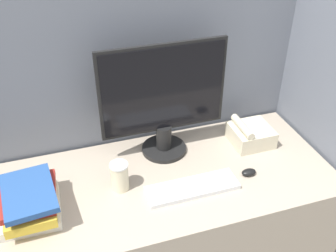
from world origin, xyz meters
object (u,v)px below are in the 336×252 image
object	(u,v)px
coffee_cup	(120,176)
keyboard	(192,188)
book_stack	(29,202)
desk_telephone	(250,134)
mouse	(249,172)
monitor	(163,102)

from	to	relation	value
coffee_cup	keyboard	bearing A→B (deg)	-19.73
book_stack	desk_telephone	size ratio (longest dim) A/B	1.56
book_stack	desk_telephone	world-z (taller)	book_stack
coffee_cup	book_stack	bearing A→B (deg)	-173.94
desk_telephone	mouse	bearing A→B (deg)	-118.46
monitor	coffee_cup	world-z (taller)	monitor
mouse	coffee_cup	bearing A→B (deg)	170.64
coffee_cup	book_stack	xyz separation A→B (m)	(-0.36, -0.04, 0.00)
monitor	book_stack	world-z (taller)	monitor
mouse	coffee_cup	distance (m)	0.57
book_stack	mouse	bearing A→B (deg)	-3.30
desk_telephone	coffee_cup	bearing A→B (deg)	-169.46
mouse	book_stack	size ratio (longest dim) A/B	0.22
monitor	keyboard	size ratio (longest dim) A/B	1.45
keyboard	coffee_cup	xyz separation A→B (m)	(-0.29, 0.10, 0.06)
monitor	book_stack	bearing A→B (deg)	-159.25
mouse	book_stack	xyz separation A→B (m)	(-0.92, 0.05, 0.05)
keyboard	book_stack	xyz separation A→B (m)	(-0.65, 0.06, 0.06)
keyboard	desk_telephone	xyz separation A→B (m)	(0.39, 0.23, 0.04)
coffee_cup	desk_telephone	world-z (taller)	coffee_cup
keyboard	coffee_cup	world-z (taller)	coffee_cup
keyboard	coffee_cup	bearing A→B (deg)	160.27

